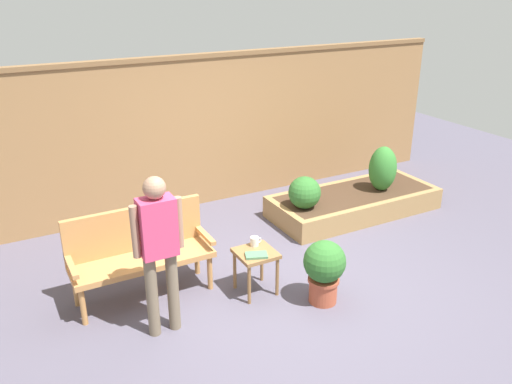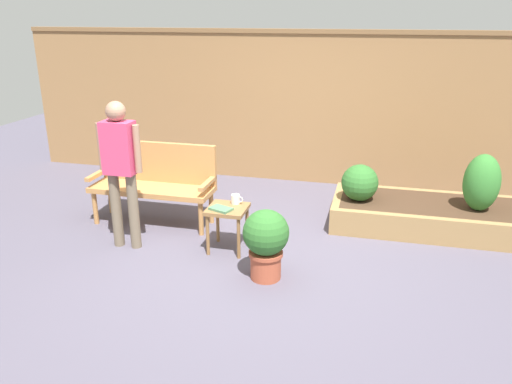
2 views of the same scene
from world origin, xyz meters
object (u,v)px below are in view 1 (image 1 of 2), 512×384
Objects in this scene: garden_bench at (139,247)px; side_table at (256,259)px; person_by_bench at (159,243)px; potted_boxwood at (324,268)px; shrub_far_corner at (383,169)px; shrub_near_bench at (305,193)px; cup_on_table at (255,241)px; book_on_table at (256,255)px.

garden_bench reaches higher than side_table.
person_by_bench is at bearing -170.62° from side_table.
garden_bench is at bearing 146.47° from potted_boxwood.
shrub_far_corner is at bearing 18.35° from person_by_bench.
shrub_near_bench is (0.76, 1.53, 0.12)m from potted_boxwood.
cup_on_table is 1.24m from person_by_bench.
side_table is 0.75× the size of shrub_far_corner.
person_by_bench is at bearing -161.65° from shrub_far_corner.
book_on_table is 0.70m from potted_boxwood.
book_on_table reaches higher than side_table.
shrub_near_bench is at bearing 38.91° from side_table.
side_table is 2.80m from shrub_far_corner.
potted_boxwood is 1.71m from shrub_near_bench.
person_by_bench is (-1.60, 0.31, 0.54)m from potted_boxwood.
book_on_table is 0.35× the size of shrub_far_corner.
shrub_near_bench is (1.29, 1.04, 0.12)m from side_table.
cup_on_table is 0.20× the size of shrub_far_corner.
shrub_far_corner is 0.41× the size of person_by_bench.
cup_on_table is at bearing -21.31° from garden_bench.
person_by_bench is at bearing 168.92° from potted_boxwood.
side_table is at bearing -141.09° from shrub_near_bench.
cup_on_table is at bearing -143.42° from shrub_near_bench.
book_on_table is at bearing -114.12° from cup_on_table.
person_by_bench is at bearing -154.08° from book_on_table.
book_on_table is at bearing -32.40° from garden_bench.
potted_boxwood is (0.56, -0.40, -0.10)m from book_on_table.
shrub_far_corner reaches higher than book_on_table.
shrub_near_bench is at bearing 36.58° from cup_on_table.
book_on_table is (-0.04, -0.09, 0.10)m from side_table.
cup_on_table is (0.05, 0.12, 0.13)m from side_table.
potted_boxwood is (1.58, -1.05, -0.15)m from garden_bench.
cup_on_table is 2.70m from shrub_far_corner.
person_by_bench reaches higher than shrub_near_bench.
garden_bench is 2.11× the size of potted_boxwood.
book_on_table is 0.14× the size of person_by_bench.
shrub_near_bench is 1.31m from shrub_far_corner.
side_table is 0.72m from potted_boxwood.
shrub_far_corner is (3.65, 0.48, 0.08)m from garden_bench.
cup_on_table is 0.78m from potted_boxwood.
cup_on_table is 0.24m from book_on_table.
cup_on_table reaches higher than book_on_table.
cup_on_table is at bearing 127.25° from potted_boxwood.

